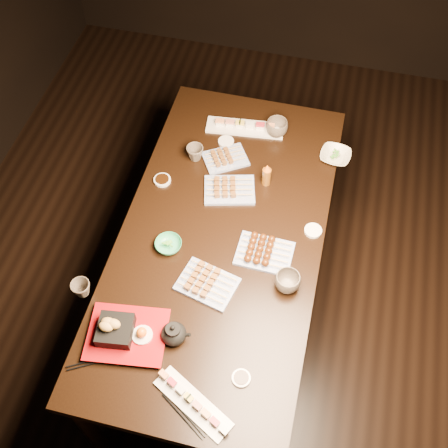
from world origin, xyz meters
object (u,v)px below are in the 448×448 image
at_px(teacup_near_left, 81,289).
at_px(teacup_mid_right, 287,282).
at_px(dining_table, 222,276).
at_px(tempura_tray, 126,331).
at_px(edamame_bowl_green, 169,245).
at_px(edamame_bowl_cream, 335,156).
at_px(yakitori_plate_left, 225,156).
at_px(yakitori_plate_center, 230,187).
at_px(teapot, 174,333).
at_px(yakitori_plate_right, 207,282).
at_px(teacup_far_left, 195,153).
at_px(sushi_platter_far, 245,125).
at_px(condiment_bottle, 267,174).
at_px(teacup_far_right, 277,128).
at_px(sushi_platter_near, 193,402).

bearing_deg(teacup_near_left, teacup_mid_right, 15.60).
distance_m(dining_table, tempura_tray, 0.75).
bearing_deg(edamame_bowl_green, edamame_bowl_cream, 46.87).
distance_m(yakitori_plate_left, tempura_tray, 1.01).
xyz_separation_m(dining_table, yakitori_plate_center, (-0.02, 0.25, 0.41)).
bearing_deg(tempura_tray, teapot, 4.32).
bearing_deg(tempura_tray, dining_table, 58.29).
bearing_deg(edamame_bowl_green, teacup_mid_right, -7.64).
bearing_deg(yakitori_plate_right, edamame_bowl_cream, 76.22).
distance_m(edamame_bowl_green, teacup_near_left, 0.41).
bearing_deg(dining_table, teacup_far_left, 132.34).
relative_size(sushi_platter_far, teacup_near_left, 4.90).
distance_m(edamame_bowl_cream, teacup_near_left, 1.36).
xyz_separation_m(edamame_bowl_cream, tempura_tray, (-0.68, -1.13, 0.04)).
bearing_deg(dining_table, yakitori_plate_left, 114.09).
relative_size(dining_table, condiment_bottle, 13.92).
xyz_separation_m(yakitori_plate_center, teacup_far_right, (0.15, 0.42, 0.01)).
distance_m(sushi_platter_near, teacup_far_right, 1.43).
height_order(teacup_mid_right, teacup_far_left, teacup_mid_right).
distance_m(yakitori_plate_center, teacup_far_left, 0.26).
xyz_separation_m(sushi_platter_near, yakitori_plate_left, (-0.16, 1.19, 0.01)).
height_order(yakitori_plate_left, condiment_bottle, condiment_bottle).
relative_size(sushi_platter_near, teacup_near_left, 4.11).
distance_m(sushi_platter_near, teacup_far_left, 1.21).
height_order(sushi_platter_near, tempura_tray, tempura_tray).
height_order(yakitori_plate_center, condiment_bottle, condiment_bottle).
bearing_deg(teacup_near_left, teacup_far_right, 60.43).
height_order(yakitori_plate_left, edamame_bowl_green, yakitori_plate_left).
xyz_separation_m(edamame_bowl_green, teacup_far_right, (0.33, 0.79, 0.02)).
distance_m(dining_table, yakitori_plate_right, 0.48).
distance_m(tempura_tray, teacup_far_left, 0.97).
xyz_separation_m(yakitori_plate_right, teacup_far_left, (-0.24, 0.67, 0.01)).
height_order(tempura_tray, teacup_mid_right, tempura_tray).
relative_size(yakitori_plate_right, edamame_bowl_cream, 1.61).
relative_size(edamame_bowl_green, teacup_mid_right, 1.09).
relative_size(edamame_bowl_green, condiment_bottle, 0.91).
bearing_deg(condiment_bottle, yakitori_plate_right, -102.47).
distance_m(teacup_far_left, teapot, 0.95).
height_order(yakitori_plate_right, teacup_mid_right, teacup_mid_right).
distance_m(teacup_far_right, teapot, 1.20).
xyz_separation_m(dining_table, edamame_bowl_green, (-0.21, -0.11, 0.39)).
bearing_deg(condiment_bottle, sushi_platter_near, -92.99).
relative_size(edamame_bowl_green, teacup_far_right, 1.07).
distance_m(sushi_platter_far, yakitori_plate_center, 0.41).
relative_size(tempura_tray, teacup_near_left, 3.87).
relative_size(yakitori_plate_left, teacup_far_left, 2.47).
xyz_separation_m(teacup_mid_right, teacup_far_right, (-0.21, 0.86, 0.00)).
bearing_deg(sushi_platter_near, yakitori_plate_right, 126.92).
bearing_deg(teacup_mid_right, sushi_platter_near, -113.92).
bearing_deg(teacup_near_left, sushi_platter_far, 67.31).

